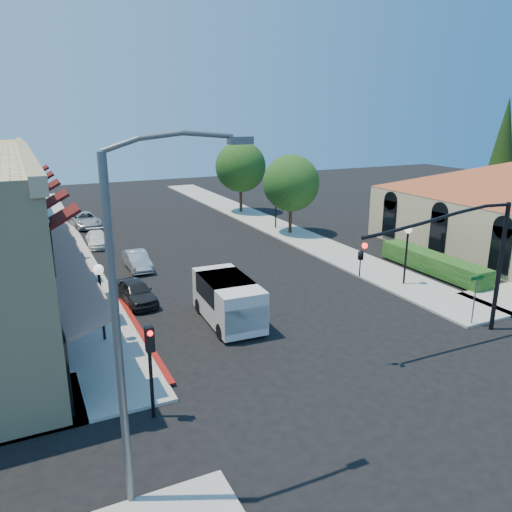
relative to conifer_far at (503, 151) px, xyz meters
name	(u,v)px	position (x,y,z in m)	size (l,w,h in m)	color
ground	(374,383)	(-28.00, -18.00, -6.36)	(120.00, 120.00, 0.00)	black
sidewalk_left	(59,242)	(-36.75, 9.00, -6.30)	(3.50, 50.00, 0.12)	#9C998E
sidewalk_right	(263,221)	(-19.25, 9.00, -6.30)	(3.50, 50.00, 0.12)	#9C998E
curb_red_strip	(141,335)	(-34.90, -10.00, -6.36)	(0.25, 10.00, 0.06)	maroon
hedge	(432,273)	(-16.30, -9.00, -6.36)	(1.40, 8.00, 1.10)	#193C11
conifer_far	(503,151)	(0.00, 0.00, 0.00)	(3.20, 3.20, 11.00)	#392416
street_tree_a	(291,183)	(-19.20, 4.00, -2.17)	(4.56, 4.56, 6.48)	#392416
street_tree_b	(241,167)	(-19.20, 14.00, -1.82)	(4.94, 4.94, 7.02)	#392416
signal_mast_arm	(468,250)	(-22.14, -16.50, -2.27)	(8.01, 0.39, 6.00)	black
secondary_signal	(150,355)	(-36.00, -16.59, -4.04)	(0.28, 0.42, 3.32)	black
cobra_streetlight	(131,313)	(-37.15, -20.00, -1.09)	(3.60, 0.25, 9.31)	#595B5E
street_name_sign	(475,292)	(-20.50, -15.80, -4.66)	(0.80, 0.06, 2.50)	#595B5E
lamppost_left_near	(100,283)	(-36.50, -10.00, -3.62)	(0.44, 0.44, 3.57)	black
lamppost_left_far	(66,221)	(-36.50, 4.00, -3.62)	(0.44, 0.44, 3.57)	black
lamppost_right_near	(407,240)	(-19.50, -10.00, -3.62)	(0.44, 0.44, 3.57)	black
lamppost_right_far	(276,198)	(-19.50, 6.00, -3.62)	(0.44, 0.44, 3.57)	black
white_van	(228,298)	(-30.74, -10.44, -5.11)	(2.34, 4.96, 2.16)	silver
parked_car_a	(136,292)	(-34.20, -6.00, -5.73)	(1.48, 3.69, 1.26)	black
parked_car_b	(137,260)	(-32.80, -0.17, -5.77)	(1.25, 3.58, 1.18)	#ACAEB1
parked_car_c	(97,239)	(-34.20, 6.92, -5.82)	(1.51, 3.72, 1.08)	white
parked_car_d	(84,220)	(-34.20, 14.00, -5.72)	(2.14, 4.64, 1.29)	#B8BBBD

